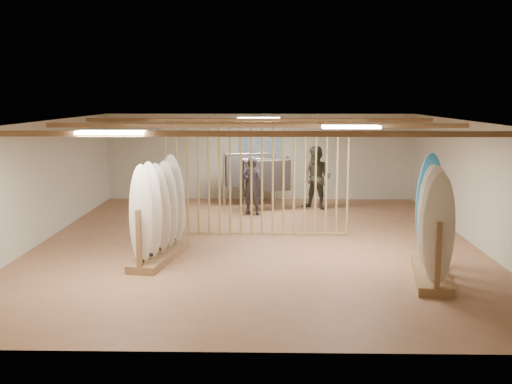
{
  "coord_description": "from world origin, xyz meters",
  "views": [
    {
      "loc": [
        0.29,
        -13.53,
        3.39
      ],
      "look_at": [
        0.0,
        0.0,
        1.2
      ],
      "focal_mm": 42.0,
      "sensor_mm": 36.0,
      "label": 1
    }
  ],
  "objects_px": {
    "shopper_b": "(317,174)",
    "rack_left": "(159,226)",
    "rack_right": "(432,240)",
    "shopper_a": "(252,182)",
    "clothing_rack_a": "(249,171)",
    "clothing_rack_b": "(267,176)"
  },
  "relations": [
    {
      "from": "clothing_rack_b",
      "to": "shopper_b",
      "type": "height_order",
      "value": "shopper_b"
    },
    {
      "from": "rack_right",
      "to": "clothing_rack_b",
      "type": "height_order",
      "value": "rack_right"
    },
    {
      "from": "rack_right",
      "to": "shopper_b",
      "type": "relative_size",
      "value": 1.09
    },
    {
      "from": "rack_right",
      "to": "shopper_a",
      "type": "height_order",
      "value": "rack_right"
    },
    {
      "from": "rack_right",
      "to": "clothing_rack_a",
      "type": "relative_size",
      "value": 1.4
    },
    {
      "from": "rack_left",
      "to": "rack_right",
      "type": "distance_m",
      "value": 5.43
    },
    {
      "from": "clothing_rack_a",
      "to": "clothing_rack_b",
      "type": "xyz_separation_m",
      "value": [
        0.54,
        -0.79,
        -0.05
      ]
    },
    {
      "from": "rack_left",
      "to": "clothing_rack_a",
      "type": "distance_m",
      "value": 6.54
    },
    {
      "from": "clothing_rack_b",
      "to": "rack_right",
      "type": "bearing_deg",
      "value": -86.09
    },
    {
      "from": "clothing_rack_b",
      "to": "shopper_b",
      "type": "xyz_separation_m",
      "value": [
        1.5,
        0.26,
        0.03
      ]
    },
    {
      "from": "rack_right",
      "to": "shopper_b",
      "type": "height_order",
      "value": "rack_right"
    },
    {
      "from": "shopper_a",
      "to": "shopper_b",
      "type": "relative_size",
      "value": 0.89
    },
    {
      "from": "rack_right",
      "to": "shopper_a",
      "type": "xyz_separation_m",
      "value": [
        -3.51,
        6.07,
        0.21
      ]
    },
    {
      "from": "rack_left",
      "to": "clothing_rack_a",
      "type": "xyz_separation_m",
      "value": [
        1.67,
        6.31,
        0.37
      ]
    },
    {
      "from": "shopper_b",
      "to": "rack_left",
      "type": "bearing_deg",
      "value": -94.41
    },
    {
      "from": "clothing_rack_a",
      "to": "clothing_rack_b",
      "type": "height_order",
      "value": "clothing_rack_a"
    },
    {
      "from": "clothing_rack_a",
      "to": "clothing_rack_b",
      "type": "distance_m",
      "value": 0.96
    },
    {
      "from": "clothing_rack_b",
      "to": "shopper_a",
      "type": "relative_size",
      "value": 0.85
    },
    {
      "from": "clothing_rack_a",
      "to": "clothing_rack_b",
      "type": "relative_size",
      "value": 1.04
    },
    {
      "from": "rack_right",
      "to": "shopper_a",
      "type": "bearing_deg",
      "value": 130.07
    },
    {
      "from": "clothing_rack_a",
      "to": "shopper_a",
      "type": "distance_m",
      "value": 1.4
    },
    {
      "from": "shopper_b",
      "to": "clothing_rack_b",
      "type": "bearing_deg",
      "value": -142.05
    }
  ]
}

